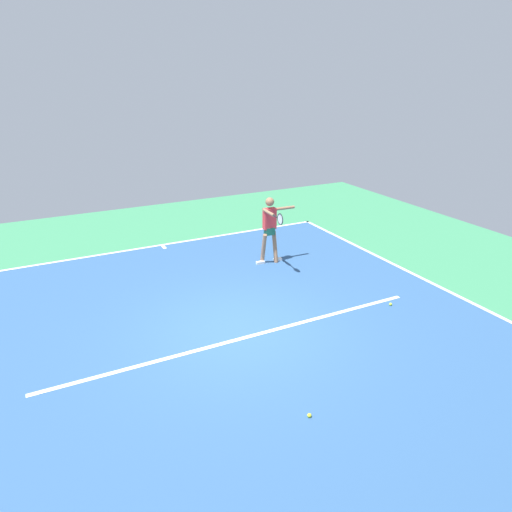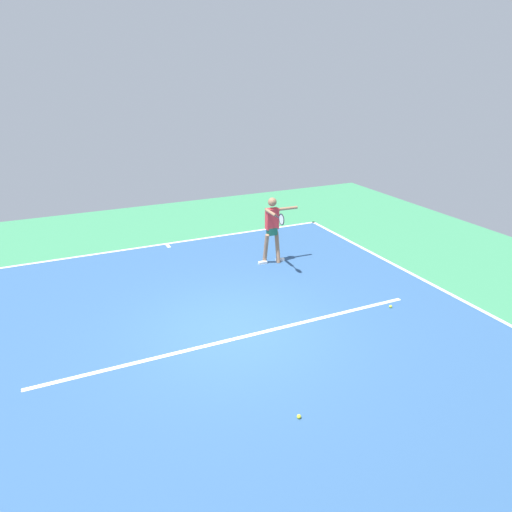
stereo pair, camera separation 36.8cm
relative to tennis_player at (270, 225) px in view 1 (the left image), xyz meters
name	(u,v)px [view 1 (the left image)]	position (x,y,z in m)	size (l,w,h in m)	color
ground_plane	(238,329)	(2.28, 2.85, -1.08)	(20.42, 20.42, 0.00)	#388456
court_surface	(238,329)	(2.28, 2.85, -1.08)	(10.62, 11.24, 0.00)	#2D5484
court_line_baseline_near	(162,245)	(2.28, -2.72, -1.08)	(10.62, 0.10, 0.01)	white
court_line_sideline_left	(427,281)	(-2.98, 2.85, -1.08)	(0.10, 11.24, 0.01)	white
court_line_service	(246,337)	(2.28, 3.21, -1.08)	(7.96, 0.10, 0.01)	white
court_line_centre_mark	(164,247)	(2.28, -2.52, -1.08)	(0.10, 0.30, 0.01)	white
tennis_player	(270,225)	(0.00, 0.00, 0.00)	(1.13, 1.22, 1.85)	#9E7051
tennis_ball_by_sideline	(309,415)	(2.40, 5.71, -1.05)	(0.07, 0.07, 0.07)	yellow
tennis_ball_by_baseline	(391,304)	(-1.23, 3.46, -1.05)	(0.07, 0.07, 0.07)	#CCE033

